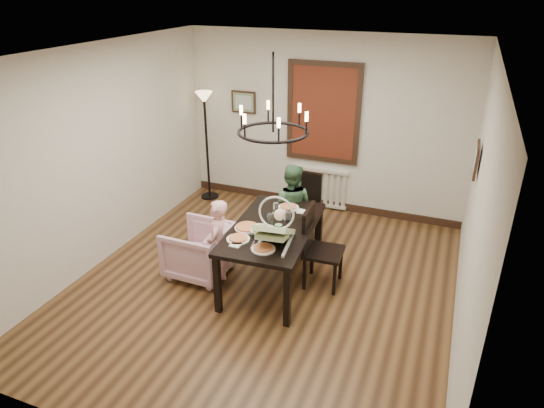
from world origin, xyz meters
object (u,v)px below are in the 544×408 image
Objects in this scene: chair_far at (300,210)px; drinking_glass at (270,219)px; elderly_woman at (218,251)px; seated_man at (291,214)px; armchair at (199,250)px; floor_lamp at (207,148)px; baby_bouncer at (275,228)px; chair_right at (324,248)px; dining_table at (273,233)px.

chair_far reaches higher than drinking_glass.
chair_far is at bearing 143.14° from elderly_woman.
chair_far is 0.99× the size of seated_man.
floor_lamp is at bearing -153.58° from armchair.
chair_far is 1.11m from drinking_glass.
baby_bouncer reaches higher than armchair.
seated_man is 0.58× the size of floor_lamp.
chair_far reaches higher than elderly_woman.
baby_bouncer is at bearing -79.06° from chair_far.
chair_right is 1.59m from armchair.
chair_right reaches higher than dining_table.
seated_man is at bearing 142.24° from armchair.
chair_far is at bearing -116.87° from seated_man.
chair_right is (0.60, 0.18, -0.18)m from dining_table.
chair_right is 1.37× the size of armchair.
chair_far is 1.59m from armchair.
seated_man reaches higher than elderly_woman.
baby_bouncer is at bearing -69.84° from dining_table.
armchair is at bearing -166.71° from drinking_glass.
seated_man reaches higher than drinking_glass.
armchair is (-0.94, -1.27, -0.17)m from chair_far.
floor_lamp is (-1.90, 1.13, 0.38)m from seated_man.
dining_table is 0.71m from elderly_woman.
armchair is 0.40m from elderly_woman.
baby_bouncer is 0.33× the size of floor_lamp.
drinking_glass is at bearing 143.10° from dining_table.
floor_lamp is at bearing 124.59° from baby_bouncer.
chair_far is 1.51m from elderly_woman.
dining_table is 0.49m from baby_bouncer.
drinking_glass is at bearing -88.06° from chair_far.
elderly_woman is (-0.59, -1.40, -0.04)m from chair_far.
floor_lamp is at bearing 130.73° from dining_table.
floor_lamp reaches higher than armchair.
drinking_glass is 2.77m from floor_lamp.
elderly_woman is at bearing -59.24° from floor_lamp.
dining_table is 1.67× the size of chair_far.
elderly_woman reaches higher than armchair.
seated_man is (-0.07, -0.20, 0.00)m from chair_far.
armchair is at bearing -64.82° from floor_lamp.
seated_man is at bearing 40.79° from chair_right.
seated_man is at bearing 93.83° from baby_bouncer.
chair_far is at bearing 87.76° from drinking_glass.
chair_right is 3.19m from floor_lamp.
drinking_glass is at bearing 108.06° from elderly_woman.
chair_right is 0.98m from seated_man.
floor_lamp is (-1.93, 1.99, 0.05)m from drinking_glass.
baby_bouncer is at bearing -48.11° from floor_lamp.
floor_lamp reaches higher than dining_table.
elderly_woman is 1.30m from seated_man.
armchair is at bearing -124.37° from elderly_woman.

